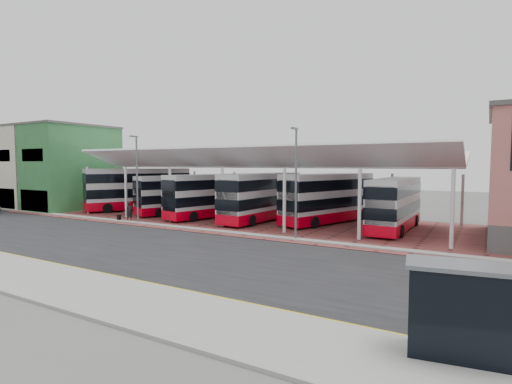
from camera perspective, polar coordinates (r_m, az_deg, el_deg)
ground at (r=24.85m, az=-4.77°, el=-8.78°), size 140.00×140.00×0.00m
road at (r=24.05m, az=-6.16°, el=-9.19°), size 120.00×14.00×0.02m
forecourt at (r=35.35m, az=10.22°, el=-4.95°), size 72.00×16.00×0.06m
sidewalk at (r=18.47m, az=-21.50°, el=-13.35°), size 120.00×4.00×0.14m
north_kerb at (r=30.01m, az=2.09°, el=-6.41°), size 120.00×0.80×0.14m
yellow_line_near at (r=19.72m, az=-16.82°, el=-12.27°), size 120.00×0.12×0.01m
yellow_line_far at (r=19.91m, az=-16.18°, el=-12.09°), size 120.00×0.12×0.01m
canopy at (r=39.21m, az=-0.27°, el=4.45°), size 37.00×11.63×7.07m
shop_green at (r=53.66m, az=-24.71°, el=3.24°), size 6.40×10.20×10.22m
shop_cream at (r=59.11m, az=-28.33°, el=3.16°), size 6.40×10.20×10.22m
shop_brick at (r=64.74m, az=-31.33°, el=3.09°), size 6.40×10.20×10.22m
lamp_west at (r=38.25m, az=-16.66°, el=2.14°), size 0.16×0.90×8.07m
lamp_east at (r=28.72m, az=5.70°, el=1.73°), size 0.16×0.90×8.07m
bus_0 at (r=49.38m, az=-16.48°, el=0.36°), size 8.11×11.77×4.91m
bus_1 at (r=44.36m, az=-10.54°, el=-0.40°), size 5.86×10.31×4.19m
bus_2 at (r=41.01m, az=-6.21°, el=-0.56°), size 4.92×10.95×4.40m
bus_3 at (r=38.27m, az=0.79°, el=-0.75°), size 3.20×11.17×4.55m
bus_4 at (r=37.49m, az=10.29°, el=-0.92°), size 5.73×11.29×4.55m
bus_5 at (r=34.76m, az=19.23°, el=-1.68°), size 2.67×10.39×4.27m
pedestrian at (r=39.99m, az=-17.62°, el=-2.66°), size 0.65×0.78×1.84m
suitcase at (r=40.62m, az=-18.99°, el=-3.49°), size 0.34×0.24×0.58m
bus_shelter at (r=12.55m, az=29.41°, el=-13.79°), size 3.43×1.96×2.61m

